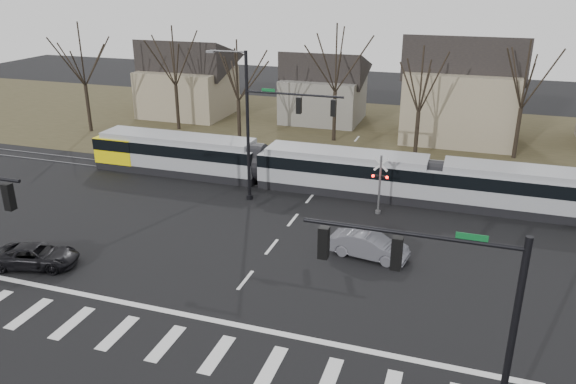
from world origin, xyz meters
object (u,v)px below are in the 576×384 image
(tram, at_px, (343,170))
(sedan, at_px, (369,245))
(suv, at_px, (36,256))
(rail_crossing_signal, at_px, (380,187))

(tram, bearing_deg, sedan, -68.54)
(sedan, height_order, suv, sedan)
(suv, relative_size, rail_crossing_signal, 1.20)
(tram, xyz_separation_m, sedan, (3.71, -9.45, -0.93))
(suv, bearing_deg, rail_crossing_signal, -66.55)
(rail_crossing_signal, bearing_deg, suv, -141.52)
(suv, distance_m, rail_crossing_signal, 20.80)
(sedan, distance_m, suv, 18.07)
(tram, distance_m, suv, 20.79)
(tram, height_order, sedan, tram)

